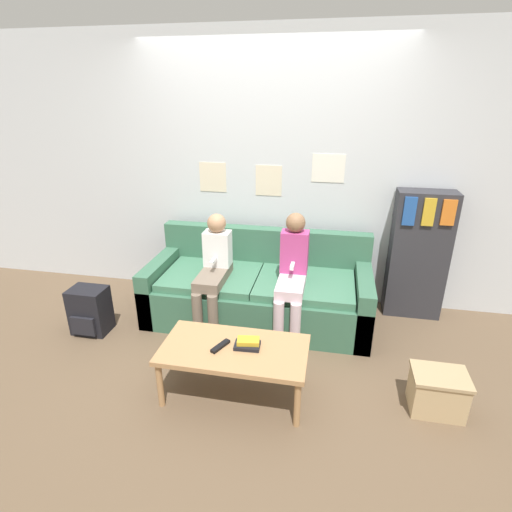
% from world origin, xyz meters
% --- Properties ---
extents(ground_plane, '(10.00, 10.00, 0.00)m').
position_xyz_m(ground_plane, '(0.00, 0.00, 0.00)').
color(ground_plane, brown).
extents(wall_back, '(8.00, 0.06, 2.60)m').
position_xyz_m(wall_back, '(0.00, 1.09, 1.30)').
color(wall_back, silver).
rests_on(wall_back, ground_plane).
extents(couch, '(2.07, 0.88, 0.79)m').
position_xyz_m(couch, '(0.00, 0.56, 0.27)').
color(couch, '#38664C').
rests_on(couch, ground_plane).
extents(coffee_table, '(1.02, 0.53, 0.39)m').
position_xyz_m(coffee_table, '(0.03, -0.54, 0.35)').
color(coffee_table, '#AD7F51').
rests_on(coffee_table, ground_plane).
extents(person_left, '(0.24, 0.59, 1.03)m').
position_xyz_m(person_left, '(-0.37, 0.35, 0.58)').
color(person_left, '#756656').
rests_on(person_left, ground_plane).
extents(person_right, '(0.24, 0.59, 1.08)m').
position_xyz_m(person_right, '(0.33, 0.36, 0.60)').
color(person_right, silver).
rests_on(person_right, ground_plane).
extents(tv_remote, '(0.11, 0.17, 0.02)m').
position_xyz_m(tv_remote, '(-0.06, -0.55, 0.40)').
color(tv_remote, black).
rests_on(tv_remote, coffee_table).
extents(book_stack, '(0.19, 0.14, 0.06)m').
position_xyz_m(book_stack, '(0.12, -0.51, 0.41)').
color(book_stack, black).
rests_on(book_stack, coffee_table).
extents(bookshelf, '(0.52, 0.26, 1.22)m').
position_xyz_m(bookshelf, '(1.46, 0.92, 0.62)').
color(bookshelf, '#2D2D33').
rests_on(bookshelf, ground_plane).
extents(storage_box, '(0.36, 0.28, 0.30)m').
position_xyz_m(storage_box, '(1.43, -0.44, 0.15)').
color(storage_box, tan).
rests_on(storage_box, ground_plane).
extents(backpack, '(0.32, 0.27, 0.43)m').
position_xyz_m(backpack, '(-1.44, -0.01, 0.21)').
color(backpack, black).
rests_on(backpack, ground_plane).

